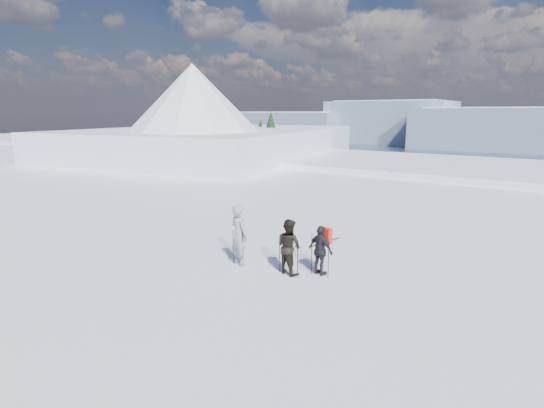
{
  "coord_description": "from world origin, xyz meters",
  "views": [
    {
      "loc": [
        5.7,
        -9.01,
        4.91
      ],
      "look_at": [
        -2.54,
        3.0,
        1.73
      ],
      "focal_mm": 28.0,
      "sensor_mm": 36.0,
      "label": 1
    }
  ],
  "objects_px": {
    "skier_pack": "(321,251)",
    "skis_loose": "(323,242)",
    "skier_grey": "(239,235)",
    "skier_dark": "(289,246)"
  },
  "relations": [
    {
      "from": "skier_grey",
      "to": "skier_pack",
      "type": "relative_size",
      "value": 1.29
    },
    {
      "from": "skier_dark",
      "to": "skier_pack",
      "type": "xyz_separation_m",
      "value": [
        0.87,
        0.44,
        -0.09
      ]
    },
    {
      "from": "skier_pack",
      "to": "skis_loose",
      "type": "relative_size",
      "value": 0.93
    },
    {
      "from": "skis_loose",
      "to": "skier_grey",
      "type": "bearing_deg",
      "value": -107.32
    },
    {
      "from": "skier_dark",
      "to": "skis_loose",
      "type": "xyz_separation_m",
      "value": [
        -0.59,
        3.43,
        -0.85
      ]
    },
    {
      "from": "skier_grey",
      "to": "skis_loose",
      "type": "height_order",
      "value": "skier_grey"
    },
    {
      "from": "skier_grey",
      "to": "skier_pack",
      "type": "height_order",
      "value": "skier_grey"
    },
    {
      "from": "skier_pack",
      "to": "skis_loose",
      "type": "height_order",
      "value": "skier_pack"
    },
    {
      "from": "skier_grey",
      "to": "skis_loose",
      "type": "xyz_separation_m",
      "value": [
        1.15,
        3.68,
        -0.99
      ]
    },
    {
      "from": "skier_grey",
      "to": "skier_dark",
      "type": "relative_size",
      "value": 1.16
    }
  ]
}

